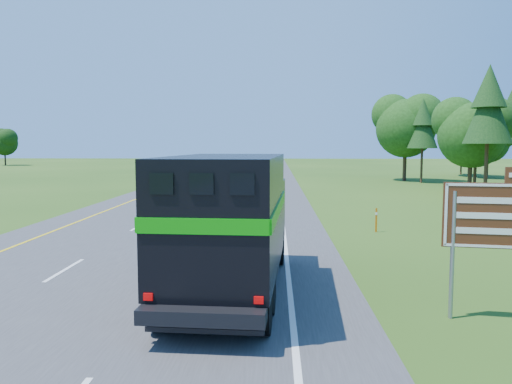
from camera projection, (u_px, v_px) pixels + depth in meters
road at (230, 182)px, 55.11m from camera, size 15.00×260.00×0.04m
lane_markings at (230, 182)px, 55.11m from camera, size 11.15×260.00×0.01m
horse_truck at (231, 220)px, 13.67m from camera, size 3.17×8.76×3.81m
white_suv at (199, 176)px, 54.14m from camera, size 2.91×5.83×1.59m
far_car at (234, 160)px, 109.15m from camera, size 2.23×5.07×1.70m
exit_sign at (493, 222)px, 11.54m from camera, size 2.13×0.41×3.63m
delineator at (376, 219)px, 23.69m from camera, size 0.09×0.05×1.15m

